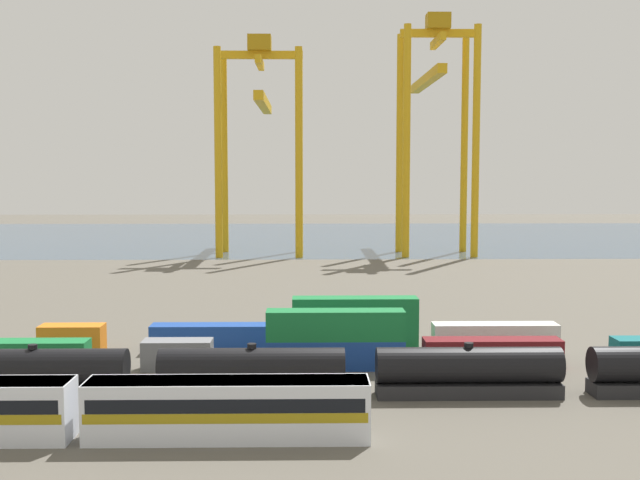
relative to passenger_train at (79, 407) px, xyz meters
name	(u,v)px	position (x,y,z in m)	size (l,w,h in m)	color
ground_plane	(345,290)	(20.31, 63.24, -2.14)	(420.00, 420.00, 0.00)	#5B564C
harbour_water	(327,237)	(20.31, 159.00, -2.14)	(400.00, 110.00, 0.01)	#384C60
passenger_train	(79,407)	(0.00, 0.00, 0.00)	(37.34, 3.14, 3.90)	silver
freight_tank_row	(468,371)	(27.08, 9.29, -0.19)	(80.71, 2.73, 4.19)	#232326
shipping_container_0	(19,355)	(-10.51, 17.91, -0.84)	(12.10, 2.44, 2.60)	#197538
shipping_container_1	(178,355)	(3.32, 17.91, -0.84)	(6.04, 2.44, 2.60)	slate
shipping_container_2	(335,354)	(17.16, 17.91, -0.84)	(12.10, 2.44, 2.60)	#1C4299
shipping_container_3	(335,325)	(17.16, 17.91, 1.76)	(12.10, 2.44, 2.60)	#197538
shipping_container_4	(492,353)	(31.00, 17.91, -0.84)	(12.10, 2.44, 2.60)	maroon
shipping_container_7	(72,338)	(-7.97, 24.83, -0.84)	(6.04, 2.44, 2.60)	orange
shipping_container_8	(214,338)	(5.67, 24.83, -0.84)	(12.10, 2.44, 2.60)	#1C4299
shipping_container_9	(355,337)	(19.31, 24.83, -0.84)	(12.10, 2.44, 2.60)	#197538
shipping_container_10	(355,311)	(19.31, 24.83, 1.76)	(12.10, 2.44, 2.60)	#197538
shipping_container_11	(495,337)	(32.95, 24.83, -0.84)	(12.10, 2.44, 2.60)	silver
gantry_crane_west	(261,123)	(4.97, 116.66, 25.69)	(17.90, 38.65, 45.59)	gold
gantry_crane_central	(434,109)	(42.00, 116.78, 28.62)	(15.71, 40.34, 50.12)	gold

